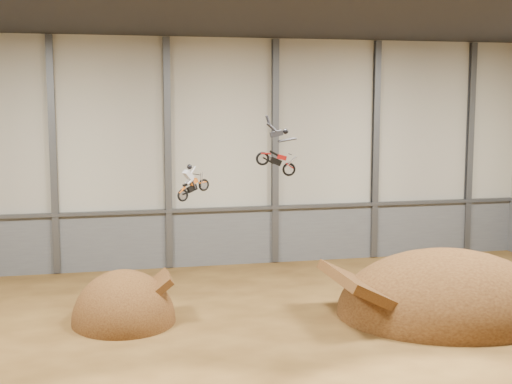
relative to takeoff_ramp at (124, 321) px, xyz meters
The scene contains 14 objects.
floor 7.99m from the takeoff_ramp, 35.26° to the right, with size 40.00×40.00×0.00m, color #4A3013.
back_wall 14.12m from the takeoff_ramp, 57.88° to the left, with size 40.00×0.10×14.00m, color #B6B2A2.
ceiling 16.12m from the takeoff_ramp, 35.26° to the right, with size 40.00×40.00×0.00m, color black.
lower_band_back 12.31m from the takeoff_ramp, 57.63° to the left, with size 39.80×0.18×3.50m, color slate.
steel_rail 12.57m from the takeoff_ramp, 57.25° to the left, with size 39.80×0.35×0.20m, color #47494F.
steel_column_1 12.84m from the takeoff_ramp, 108.85° to the left, with size 0.40×0.36×13.90m, color #47494F.
steel_column_2 12.77m from the takeoff_ramp, 72.62° to the left, with size 0.40×0.36×13.90m, color #47494F.
steel_column_3 15.81m from the takeoff_ramp, 45.95° to the left, with size 0.40×0.36×13.90m, color #47494F.
steel_column_4 20.63m from the takeoff_ramp, 31.66° to the left, with size 0.40×0.36×13.90m, color #47494F.
steel_column_5 26.28m from the takeoff_ramp, 23.72° to the left, with size 0.40×0.36×13.90m, color #47494F.
takeoff_ramp is the anchor object (origin of this frame).
landing_ramp 15.43m from the takeoff_ramp, ahead, with size 10.70×9.47×6.18m, color #3D220F.
fmx_rider_a 7.62m from the takeoff_ramp, 26.18° to the left, with size 1.92×0.73×1.73m, color #C35716, non-canonical shape.
fmx_rider_b 10.78m from the takeoff_ramp, 17.89° to the right, with size 2.51×0.72×2.15m, color #B51411, non-canonical shape.
Camera 1 is at (-7.63, -28.12, 10.27)m, focal length 50.00 mm.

